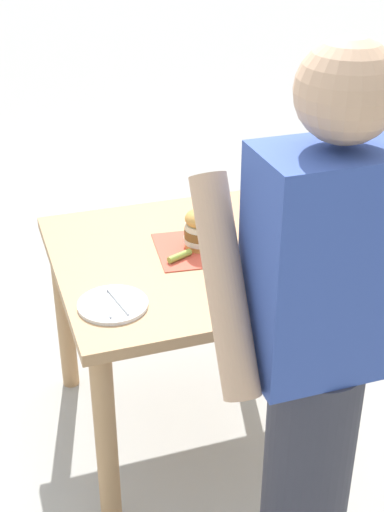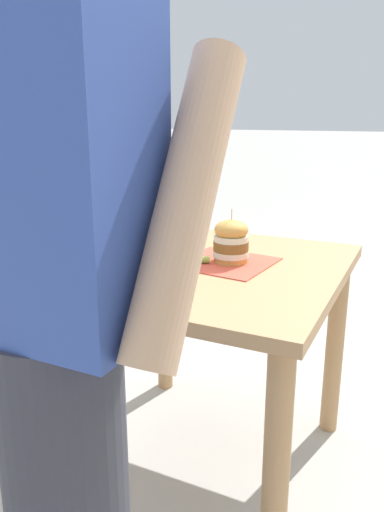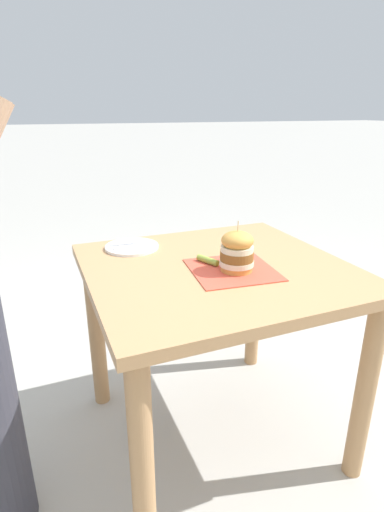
{
  "view_description": "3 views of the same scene",
  "coord_description": "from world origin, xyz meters",
  "px_view_note": "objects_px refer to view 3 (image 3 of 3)",
  "views": [
    {
      "loc": [
        0.66,
        2.09,
        1.98
      ],
      "look_at": [
        0.0,
        0.1,
        0.83
      ],
      "focal_mm": 50.0,
      "sensor_mm": 36.0,
      "label": 1
    },
    {
      "loc": [
        -0.66,
        1.47,
        1.26
      ],
      "look_at": [
        0.0,
        0.1,
        0.83
      ],
      "focal_mm": 35.0,
      "sensor_mm": 36.0,
      "label": 2
    },
    {
      "loc": [
        -1.23,
        0.6,
        1.32
      ],
      "look_at": [
        0.0,
        0.1,
        0.83
      ],
      "focal_mm": 28.0,
      "sensor_mm": 36.0,
      "label": 3
    }
  ],
  "objects_px": {
    "patio_table": "(216,299)",
    "pickle_spear": "(208,260)",
    "side_plate_with_forks": "(132,247)",
    "sandwich": "(237,251)"
  },
  "relations": [
    {
      "from": "sandwich",
      "to": "pickle_spear",
      "type": "relative_size",
      "value": 1.91
    },
    {
      "from": "patio_table",
      "to": "side_plate_with_forks",
      "type": "height_order",
      "value": "side_plate_with_forks"
    },
    {
      "from": "pickle_spear",
      "to": "side_plate_with_forks",
      "type": "xyz_separation_m",
      "value": [
        0.29,
        0.22,
        -0.01
      ]
    },
    {
      "from": "pickle_spear",
      "to": "patio_table",
      "type": "bearing_deg",
      "value": -127.3
    },
    {
      "from": "sandwich",
      "to": "patio_table",
      "type": "bearing_deg",
      "value": 25.95
    },
    {
      "from": "patio_table",
      "to": "pickle_spear",
      "type": "xyz_separation_m",
      "value": [
        0.02,
        0.03,
        0.15
      ]
    },
    {
      "from": "patio_table",
      "to": "pickle_spear",
      "type": "distance_m",
      "value": 0.16
    },
    {
      "from": "patio_table",
      "to": "pickle_spear",
      "type": "bearing_deg",
      "value": 52.7
    },
    {
      "from": "sandwich",
      "to": "pickle_spear",
      "type": "height_order",
      "value": "sandwich"
    },
    {
      "from": "patio_table",
      "to": "sandwich",
      "type": "height_order",
      "value": "sandwich"
    }
  ]
}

